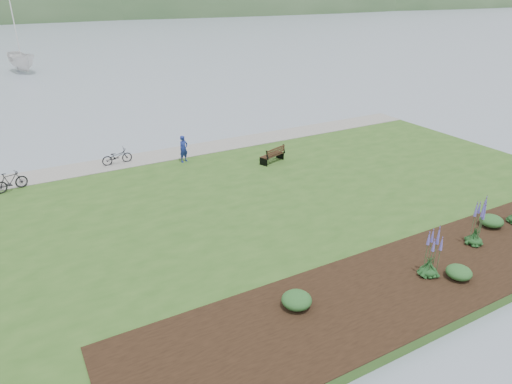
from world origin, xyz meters
TOP-DOWN VIEW (x-y plane):
  - ground at (0.00, 0.00)m, footprint 600.00×600.00m
  - lawn at (0.00, -2.00)m, footprint 34.00×20.00m
  - shoreline_path at (0.00, 6.90)m, footprint 34.00×2.20m
  - garden_bed at (3.00, -9.80)m, footprint 24.00×4.40m
  - far_hillside at (20.00, 170.00)m, footprint 580.00×80.00m
  - park_bench at (3.54, 2.59)m, footprint 1.69×1.12m
  - person at (-0.93, 5.24)m, footprint 0.79×0.66m
  - bicycle_a at (-4.44, 6.77)m, footprint 0.72×1.77m
  - bicycle_b at (-9.98, 5.55)m, footprint 0.99×1.70m
  - sailboat at (-6.46, 46.48)m, footprint 13.08×13.24m
  - echium_0 at (2.38, -9.87)m, footprint 0.62×0.62m
  - echium_1 at (5.64, -9.26)m, footprint 0.62×0.62m
  - shrub_0 at (-2.65, -9.07)m, footprint 0.97×0.97m
  - shrub_1 at (3.16, -10.52)m, footprint 0.88×0.88m
  - shrub_2 at (7.56, -8.64)m, footprint 0.97×0.97m

SIDE VIEW (x-z plane):
  - ground at x=0.00m, z-range 0.00..0.00m
  - far_hillside at x=20.00m, z-range -19.00..19.00m
  - sailboat at x=-6.46m, z-range -14.59..14.59m
  - lawn at x=0.00m, z-range 0.00..0.40m
  - shoreline_path at x=0.00m, z-range 0.40..0.43m
  - garden_bed at x=3.00m, z-range 0.40..0.44m
  - shrub_1 at x=3.16m, z-range 0.44..0.88m
  - shrub_2 at x=7.56m, z-range 0.44..0.93m
  - shrub_0 at x=-2.65m, z-range 0.44..0.93m
  - bicycle_a at x=-4.44m, z-range 0.40..1.31m
  - park_bench at x=3.54m, z-range 0.40..1.37m
  - bicycle_b at x=-9.98m, z-range 0.40..1.39m
  - echium_0 at x=2.38m, z-range 0.29..2.33m
  - person at x=-0.93m, z-range 0.40..2.25m
  - echium_1 at x=5.64m, z-range 0.28..2.59m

